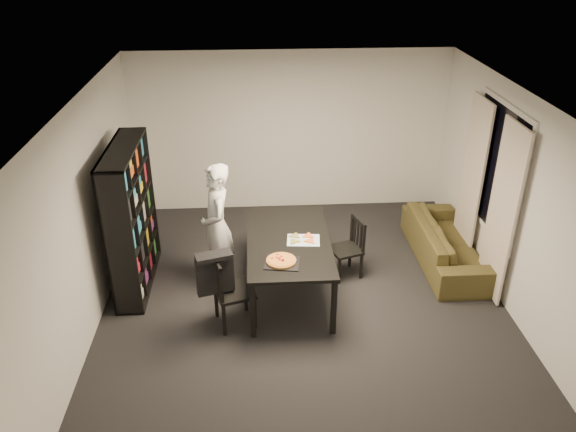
{
  "coord_description": "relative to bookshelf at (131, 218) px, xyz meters",
  "views": [
    {
      "loc": [
        -0.57,
        -5.78,
        4.25
      ],
      "look_at": [
        -0.18,
        0.35,
        1.05
      ],
      "focal_mm": 35.0,
      "sensor_mm": 36.0,
      "label": 1
    }
  ],
  "objects": [
    {
      "name": "baking_tray",
      "position": [
        1.86,
        -0.9,
        -0.17
      ],
      "size": [
        0.45,
        0.38,
        0.01
      ],
      "primitive_type": "cube",
      "rotation": [
        0.0,
        0.0,
        -0.16
      ],
      "color": "black",
      "rests_on": "dining_table"
    },
    {
      "name": "draped_jacket",
      "position": [
        1.09,
        -1.02,
        -0.18
      ],
      "size": [
        0.44,
        0.29,
        0.51
      ],
      "rotation": [
        0.0,
        0.0,
        1.87
      ],
      "color": "black",
      "rests_on": "chair_left"
    },
    {
      "name": "dining_table",
      "position": [
        1.97,
        -0.35,
        -0.25
      ],
      "size": [
        1.03,
        1.85,
        0.77
      ],
      "color": "black",
      "rests_on": "room"
    },
    {
      "name": "room",
      "position": [
        2.16,
        -0.6,
        0.35
      ],
      "size": [
        5.01,
        5.51,
        2.61
      ],
      "color": "black",
      "rests_on": "ground"
    },
    {
      "name": "curtain_right",
      "position": [
        4.56,
        0.52,
        0.2
      ],
      "size": [
        0.03,
        0.7,
        2.25
      ],
      "primitive_type": "cube",
      "color": "beige",
      "rests_on": "room"
    },
    {
      "name": "curtain_left",
      "position": [
        4.56,
        -0.52,
        0.2
      ],
      "size": [
        0.03,
        0.7,
        2.25
      ],
      "primitive_type": "cube",
      "color": "beige",
      "rests_on": "room"
    },
    {
      "name": "pepperoni_pizza",
      "position": [
        1.85,
        -0.87,
        -0.15
      ],
      "size": [
        0.35,
        0.35,
        0.03
      ],
      "rotation": [
        0.0,
        0.0,
        -0.28
      ],
      "color": "#A0692E",
      "rests_on": "dining_table"
    },
    {
      "name": "chair_right",
      "position": [
        2.83,
        0.01,
        -0.48
      ],
      "size": [
        0.48,
        0.48,
        0.82
      ],
      "rotation": [
        0.0,
        0.0,
        -1.25
      ],
      "color": "black",
      "rests_on": "room"
    },
    {
      "name": "window_pane",
      "position": [
        4.64,
        -0.0,
        0.55
      ],
      "size": [
        0.02,
        1.4,
        1.6
      ],
      "primitive_type": "cube",
      "color": "black",
      "rests_on": "room"
    },
    {
      "name": "sofa",
      "position": [
        4.23,
        0.26,
        -0.66
      ],
      "size": [
        0.78,
        1.98,
        0.58
      ],
      "primitive_type": "imported",
      "rotation": [
        0.0,
        0.0,
        1.57
      ],
      "color": "#403F19",
      "rests_on": "room"
    },
    {
      "name": "chair_left",
      "position": [
        1.22,
        -0.98,
        -0.42
      ],
      "size": [
        0.54,
        0.54,
        0.93
      ],
      "rotation": [
        0.0,
        0.0,
        1.87
      ],
      "color": "black",
      "rests_on": "room"
    },
    {
      "name": "kitchen_towel",
      "position": [
        2.15,
        -0.39,
        -0.17
      ],
      "size": [
        0.43,
        0.34,
        0.01
      ],
      "primitive_type": "cube",
      "rotation": [
        0.0,
        0.0,
        -0.09
      ],
      "color": "white",
      "rests_on": "dining_table"
    },
    {
      "name": "person",
      "position": [
        1.08,
        -0.07,
        -0.11
      ],
      "size": [
        0.51,
        0.68,
        1.68
      ],
      "primitive_type": "imported",
      "rotation": [
        0.0,
        0.0,
        -1.37
      ],
      "color": "silver",
      "rests_on": "room"
    },
    {
      "name": "pizza_slices",
      "position": [
        2.14,
        -0.36,
        -0.16
      ],
      "size": [
        0.42,
        0.37,
        0.01
      ],
      "primitive_type": null,
      "rotation": [
        0.0,
        0.0,
        -0.19
      ],
      "color": "#BA783A",
      "rests_on": "dining_table"
    },
    {
      "name": "window_frame",
      "position": [
        4.64,
        -0.0,
        0.55
      ],
      "size": [
        0.03,
        1.52,
        1.72
      ],
      "primitive_type": "cube",
      "color": "white",
      "rests_on": "room"
    },
    {
      "name": "bookshelf",
      "position": [
        0.0,
        0.0,
        0.0
      ],
      "size": [
        0.35,
        1.5,
        1.9
      ],
      "primitive_type": "cube",
      "color": "black",
      "rests_on": "room"
    }
  ]
}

